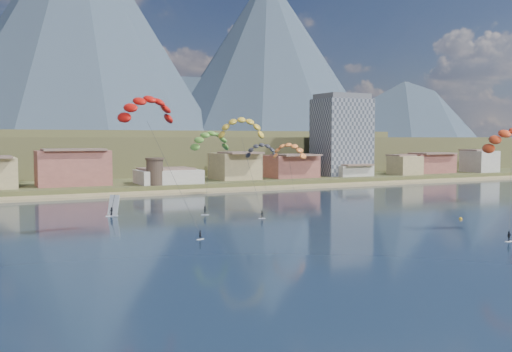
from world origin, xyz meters
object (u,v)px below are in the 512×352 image
Objects in this scene: kitesurfer_red at (147,105)px; kitesurfer_green at (210,138)px; watchtower at (155,171)px; kitesurfer_yellow at (241,125)px; kitesurfer_orange at (512,137)px; windsurfer at (112,209)px; buoy at (461,219)px; apartment_tower at (342,135)px.

kitesurfer_red is 1.25× the size of kitesurfer_green.
watchtower is at bearing 90.07° from kitesurfer_green.
kitesurfer_yellow is at bearing -75.86° from kitesurfer_green.
kitesurfer_yellow reaches higher than kitesurfer_orange.
buoy is at bearing -30.01° from windsurfer.
kitesurfer_orange is at bearing -110.17° from apartment_tower.
kitesurfer_yellow reaches higher than buoy.
windsurfer reaches higher than buoy.
watchtower is 96.38m from buoy.
kitesurfer_green is at bearing -89.93° from watchtower.
windsurfer is (-104.19, -64.84, -16.36)m from apartment_tower.
watchtower is 60.08m from kitesurfer_yellow.
kitesurfer_red is 37.74m from kitesurfer_green.
windsurfer is at bearing 91.96° from kitesurfer_red.
watchtower is 1.88× the size of windsurfer.
kitesurfer_yellow is at bearing -15.76° from windsurfer.
kitesurfer_red is at bearing -138.90° from apartment_tower.
watchtower is at bearing 72.97° from kitesurfer_red.
kitesurfer_orange is 32.73× the size of buoy.
kitesurfer_yellow is at bearing -136.75° from apartment_tower.
apartment_tower reaches higher than buoy.
kitesurfer_yellow reaches higher than windsurfer.
buoy is (39.57, -87.66, -6.26)m from watchtower.
kitesurfer_orange is at bearing -22.45° from kitesurfer_red.
watchtower is 13.01× the size of buoy.
kitesurfer_orange is 1.04× the size of kitesurfer_green.
kitesurfer_orange is (34.71, -42.82, -2.63)m from kitesurfer_yellow.
apartment_tower is at bearing 37.38° from kitesurfer_green.
kitesurfer_red is 67.77m from buoy.
kitesurfer_red is at bearing -128.83° from kitesurfer_green.
buoy is at bearing 81.99° from kitesurfer_orange.
watchtower is 0.33× the size of kitesurfer_red.
kitesurfer_red is 1.20× the size of kitesurfer_orange.
kitesurfer_orange reaches higher than windsurfer.
windsurfer is at bearing 149.99° from buoy.
buoy is (62.89, -11.54, -22.46)m from kitesurfer_red.
kitesurfer_green is at bearing -142.62° from apartment_tower.
apartment_tower is at bearing 41.10° from kitesurfer_red.
windsurfer is at bearing 140.78° from kitesurfer_orange.
apartment_tower is 100.61m from kitesurfer_green.
apartment_tower is 6.98× the size of windsurfer.
kitesurfer_orange is at bearing -50.97° from kitesurfer_yellow.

